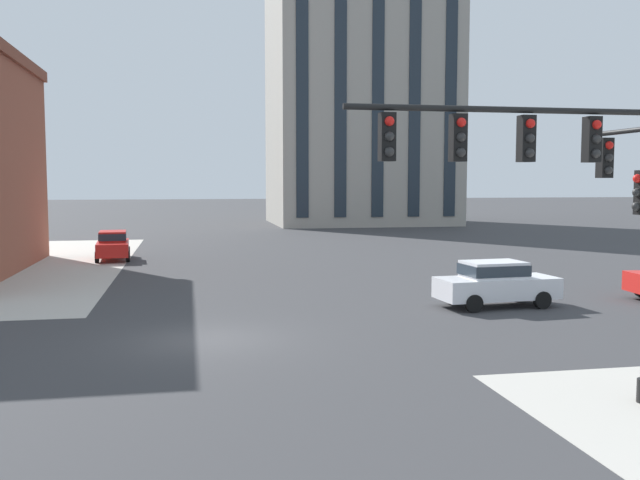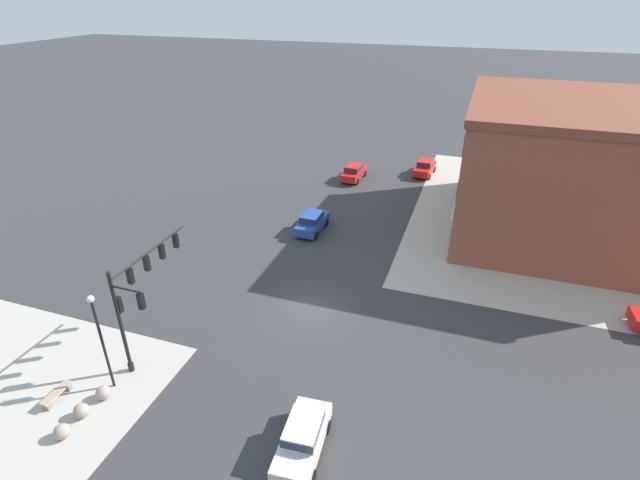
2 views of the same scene
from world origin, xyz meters
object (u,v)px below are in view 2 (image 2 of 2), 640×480
object	(u,v)px
bollard_sphere_curb_a	(103,393)
car_parked_curb	(354,172)
car_cross_westbound	(425,167)
bollard_sphere_curb_b	(81,411)
street_lamp_corner_near	(100,332)
car_main_northbound_far	(312,221)
traffic_signal_main	(139,289)
bollard_sphere_curb_c	(62,431)
car_cross_eastbound	(303,437)
bench_near_signal	(57,394)

from	to	relation	value
bollard_sphere_curb_a	car_parked_curb	bearing A→B (deg)	173.69
bollard_sphere_curb_a	car_parked_curb	size ratio (longest dim) A/B	0.17
bollard_sphere_curb_a	car_cross_westbound	bearing A→B (deg)	164.20
car_cross_westbound	bollard_sphere_curb_b	bearing A→B (deg)	-15.57
bollard_sphere_curb_b	street_lamp_corner_near	distance (m)	3.94
bollard_sphere_curb_b	car_main_northbound_far	distance (m)	23.36
bollard_sphere_curb_a	car_cross_westbound	size ratio (longest dim) A/B	0.17
traffic_signal_main	bollard_sphere_curb_a	world-z (taller)	traffic_signal_main
traffic_signal_main	bollard_sphere_curb_c	distance (m)	7.64
car_cross_eastbound	car_parked_curb	size ratio (longest dim) A/B	1.01
car_cross_eastbound	car_cross_westbound	size ratio (longest dim) A/B	1.00
car_main_northbound_far	bollard_sphere_curb_c	bearing A→B (deg)	-9.13
bench_near_signal	bollard_sphere_curb_c	bearing A→B (deg)	49.65
car_cross_westbound	car_cross_eastbound	bearing A→B (deg)	-0.17
street_lamp_corner_near	car_main_northbound_far	distance (m)	21.35
traffic_signal_main	bench_near_signal	bearing A→B (deg)	-27.67
traffic_signal_main	bench_near_signal	world-z (taller)	traffic_signal_main
bollard_sphere_curb_a	car_main_northbound_far	size ratio (longest dim) A/B	0.17
bench_near_signal	traffic_signal_main	bearing A→B (deg)	152.33
bollard_sphere_curb_a	bench_near_signal	bearing A→B (deg)	-69.63
bench_near_signal	car_cross_westbound	size ratio (longest dim) A/B	0.40
car_cross_westbound	car_parked_curb	world-z (taller)	same
bollard_sphere_curb_b	bench_near_signal	world-z (taller)	bollard_sphere_curb_b
bench_near_signal	street_lamp_corner_near	bearing A→B (deg)	128.65
traffic_signal_main	car_cross_westbound	size ratio (longest dim) A/B	1.46
bollard_sphere_curb_c	street_lamp_corner_near	size ratio (longest dim) A/B	0.13
bollard_sphere_curb_c	car_cross_eastbound	bearing A→B (deg)	105.24
bollard_sphere_curb_c	car_cross_westbound	size ratio (longest dim) A/B	0.17
bollard_sphere_curb_b	car_parked_curb	xyz separation A→B (m)	(-36.36, 4.07, 0.54)
traffic_signal_main	bollard_sphere_curb_c	size ratio (longest dim) A/B	8.73
bollard_sphere_curb_a	car_cross_eastbound	distance (m)	11.00
bollard_sphere_curb_b	bench_near_signal	size ratio (longest dim) A/B	0.42
traffic_signal_main	bollard_sphere_curb_b	xyz separation A→B (m)	(5.12, -0.37, -4.11)
traffic_signal_main	car_parked_curb	world-z (taller)	traffic_signal_main
traffic_signal_main	bollard_sphere_curb_a	xyz separation A→B (m)	(3.79, -0.17, -4.11)
bollard_sphere_curb_c	car_parked_curb	xyz separation A→B (m)	(-37.67, 4.01, 0.54)
bollard_sphere_curb_a	street_lamp_corner_near	bearing A→B (deg)	-172.51
traffic_signal_main	car_cross_westbound	xyz separation A→B (m)	(-35.41, 10.92, -3.57)
traffic_signal_main	car_parked_curb	bearing A→B (deg)	173.24
car_cross_westbound	car_main_northbound_far	bearing A→B (deg)	-22.70
bollard_sphere_curb_a	bollard_sphere_curb_b	size ratio (longest dim) A/B	1.00
bollard_sphere_curb_b	car_main_northbound_far	size ratio (longest dim) A/B	0.17
street_lamp_corner_near	car_cross_westbound	size ratio (longest dim) A/B	1.30
bollard_sphere_curb_b	car_cross_westbound	world-z (taller)	car_cross_westbound
bollard_sphere_curb_b	bench_near_signal	bearing A→B (deg)	-103.36
bollard_sphere_curb_b	car_cross_eastbound	world-z (taller)	car_cross_eastbound
bollard_sphere_curb_c	car_main_northbound_far	distance (m)	24.64
traffic_signal_main	bollard_sphere_curb_a	bearing A→B (deg)	-2.61
car_cross_eastbound	bollard_sphere_curb_b	bearing A→B (deg)	-81.24
car_cross_eastbound	car_parked_curb	distance (m)	35.36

